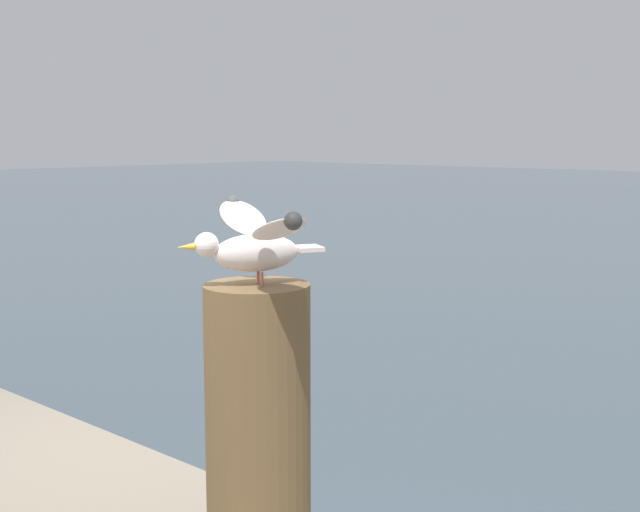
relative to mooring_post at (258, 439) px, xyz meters
name	(u,v)px	position (x,y,z in m)	size (l,w,h in m)	color
mooring_post	(258,439)	(0.00, 0.00, 0.00)	(0.29, 0.29, 0.86)	brown
seagull	(255,241)	(0.00, 0.00, 0.54)	(0.57, 0.39, 0.22)	#C66E60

